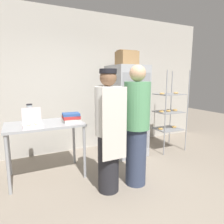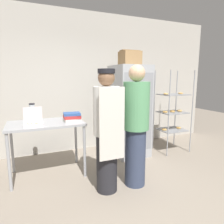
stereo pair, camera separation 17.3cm
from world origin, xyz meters
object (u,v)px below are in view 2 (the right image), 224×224
at_px(cardboard_storage_box, 130,58).
at_px(blender_pitcher, 32,113).
at_px(refrigerator, 129,111).
at_px(binder_stack, 72,117).
at_px(person_baker, 107,130).
at_px(donut_box, 33,123).
at_px(baking_rack, 172,112).
at_px(person_customer, 136,126).

bearing_deg(cardboard_storage_box, blender_pitcher, -177.15).
height_order(refrigerator, binder_stack, refrigerator).
bearing_deg(blender_pitcher, person_baker, -49.28).
bearing_deg(donut_box, blender_pitcher, 90.09).
xyz_separation_m(baking_rack, person_customer, (-1.44, -0.95, 0.05)).
bearing_deg(binder_stack, blender_pitcher, 150.88).
xyz_separation_m(baking_rack, binder_stack, (-2.21, -0.22, 0.10)).
relative_size(baking_rack, person_baker, 1.02).
relative_size(donut_box, person_baker, 0.16).
bearing_deg(cardboard_storage_box, person_baker, -129.28).
relative_size(donut_box, cardboard_storage_box, 0.73).
bearing_deg(binder_stack, donut_box, -169.27).
xyz_separation_m(refrigerator, binder_stack, (-1.27, -0.41, 0.04)).
bearing_deg(refrigerator, person_customer, -113.39).
distance_m(cardboard_storage_box, person_customer, 1.65).
relative_size(blender_pitcher, person_customer, 0.16).
distance_m(binder_stack, cardboard_storage_box, 1.67).
relative_size(donut_box, binder_stack, 0.97).
distance_m(baking_rack, binder_stack, 2.23).
distance_m(donut_box, cardboard_storage_box, 2.19).
bearing_deg(donut_box, baking_rack, 6.81).
xyz_separation_m(donut_box, cardboard_storage_box, (1.85, 0.53, 1.04)).
height_order(blender_pitcher, person_customer, person_customer).
relative_size(blender_pitcher, binder_stack, 1.02).
distance_m(donut_box, blender_pitcher, 0.45).
height_order(baking_rack, person_customer, person_customer).
height_order(cardboard_storage_box, person_baker, cardboard_storage_box).
bearing_deg(person_baker, binder_stack, 113.75).
height_order(refrigerator, person_baker, refrigerator).
bearing_deg(refrigerator, cardboard_storage_box, 123.62).
bearing_deg(cardboard_storage_box, refrigerator, -56.38).
xyz_separation_m(cardboard_storage_box, person_customer, (-0.49, -1.15, -1.07)).
bearing_deg(cardboard_storage_box, donut_box, -163.96).
bearing_deg(baking_rack, binder_stack, -174.25).
distance_m(binder_stack, person_baker, 0.80).
distance_m(baking_rack, donut_box, 2.82).
bearing_deg(baking_rack, refrigerator, 168.61).
bearing_deg(person_baker, blender_pitcher, 130.72).
height_order(refrigerator, blender_pitcher, refrigerator).
bearing_deg(cardboard_storage_box, baking_rack, -11.72).
xyz_separation_m(binder_stack, cardboard_storage_box, (1.26, 0.42, 1.01)).
height_order(donut_box, person_baker, person_baker).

